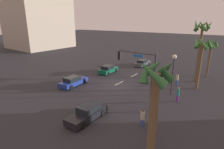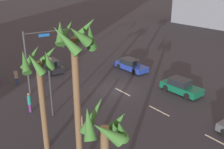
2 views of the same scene
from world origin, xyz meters
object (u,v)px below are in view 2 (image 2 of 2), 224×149
(pedestrian_3, at_px, (29,102))
(palm_tree_2, at_px, (105,140))
(car_1, at_px, (181,87))
(pedestrian_2, at_px, (80,124))
(car_3, at_px, (51,65))
(car_2, at_px, (131,65))
(traffic_signal, at_px, (41,50))
(palm_tree_0, at_px, (39,73))
(palm_tree_3, at_px, (76,58))
(pedestrian_1, at_px, (16,77))
(streetlamp, at_px, (49,75))

(pedestrian_3, bearing_deg, palm_tree_2, 173.93)
(car_1, xyz_separation_m, pedestrian_2, (-0.40, 12.23, 0.30))
(car_3, bearing_deg, car_2, -126.90)
(car_1, distance_m, car_2, 8.31)
(pedestrian_2, bearing_deg, traffic_signal, -8.63)
(car_2, relative_size, car_3, 1.00)
(palm_tree_0, bearing_deg, palm_tree_2, 177.62)
(pedestrian_2, relative_size, palm_tree_2, 0.28)
(pedestrian_2, bearing_deg, palm_tree_3, 149.28)
(palm_tree_0, bearing_deg, car_2, -60.98)
(car_2, distance_m, pedestrian_1, 13.73)
(pedestrian_2, distance_m, palm_tree_2, 8.88)
(pedestrian_2, xyz_separation_m, palm_tree_2, (-7.37, 3.04, 3.92))
(palm_tree_0, bearing_deg, pedestrian_3, -10.87)
(car_3, bearing_deg, pedestrian_1, 110.13)
(palm_tree_2, bearing_deg, pedestrian_2, -22.42)
(car_1, distance_m, pedestrian_3, 14.89)
(palm_tree_2, bearing_deg, pedestrian_3, -6.07)
(pedestrian_1, bearing_deg, traffic_signal, -150.80)
(traffic_signal, relative_size, pedestrian_3, 3.45)
(car_2, height_order, car_3, car_3)
(car_2, bearing_deg, car_3, 53.10)
(traffic_signal, xyz_separation_m, palm_tree_2, (-17.03, 4.51, 0.59))
(streetlamp, height_order, pedestrian_3, streetlamp)
(car_1, height_order, streetlamp, streetlamp)
(car_2, bearing_deg, car_1, 176.79)
(car_2, relative_size, palm_tree_2, 0.71)
(pedestrian_3, bearing_deg, pedestrian_2, -164.34)
(streetlamp, bearing_deg, palm_tree_3, 167.59)
(streetlamp, relative_size, pedestrian_2, 2.92)
(car_3, xyz_separation_m, pedestrian_1, (-1.82, 4.98, 0.21))
(car_3, bearing_deg, palm_tree_3, 160.01)
(streetlamp, bearing_deg, pedestrian_2, -175.19)
(streetlamp, bearing_deg, palm_tree_0, 148.58)
(car_2, xyz_separation_m, palm_tree_3, (-12.00, 14.65, 6.67))
(car_2, bearing_deg, pedestrian_1, 72.00)
(car_1, relative_size, streetlamp, 0.82)
(car_1, relative_size, palm_tree_0, 0.58)
(traffic_signal, height_order, pedestrian_2, traffic_signal)
(car_1, relative_size, palm_tree_3, 0.45)
(car_3, height_order, palm_tree_2, palm_tree_2)
(car_1, height_order, traffic_signal, traffic_signal)
(pedestrian_1, distance_m, palm_tree_2, 20.88)
(car_2, bearing_deg, pedestrian_3, 101.32)
(traffic_signal, bearing_deg, palm_tree_0, 156.21)
(pedestrian_1, relative_size, palm_tree_2, 0.25)
(traffic_signal, bearing_deg, car_3, -31.63)
(pedestrian_3, relative_size, palm_tree_0, 0.25)
(car_3, relative_size, streetlamp, 0.88)
(car_2, height_order, pedestrian_3, pedestrian_3)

